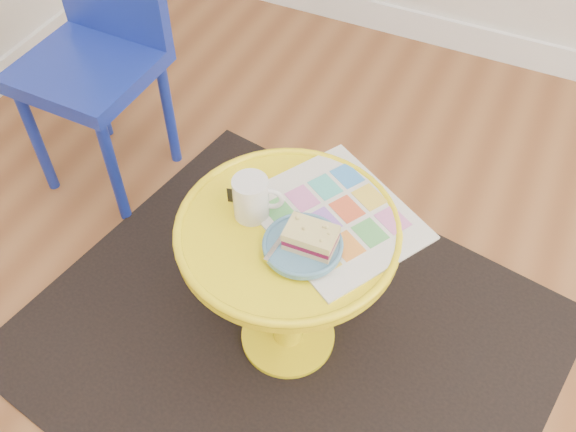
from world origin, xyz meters
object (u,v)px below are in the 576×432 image
at_px(chair, 97,42).
at_px(plate, 303,246).
at_px(mug, 252,197).
at_px(newspaper, 335,216).
at_px(side_table, 288,264).

xyz_separation_m(chair, plate, (0.83, -0.43, 0.01)).
distance_m(chair, mug, 0.79).
distance_m(chair, newspaper, 0.91).
bearing_deg(side_table, chair, 153.63).
distance_m(side_table, newspaper, 0.17).
xyz_separation_m(side_table, chair, (-0.78, 0.39, 0.13)).
relative_size(mug, plate, 0.66).
relative_size(side_table, chair, 0.60).
xyz_separation_m(side_table, mug, (-0.09, 0.00, 0.18)).
bearing_deg(side_table, newspaper, 42.19).
xyz_separation_m(chair, mug, (0.69, -0.38, 0.05)).
bearing_deg(chair, newspaper, -18.58).
bearing_deg(chair, mug, -27.33).
distance_m(chair, plate, 0.93).
bearing_deg(side_table, mug, 176.81).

